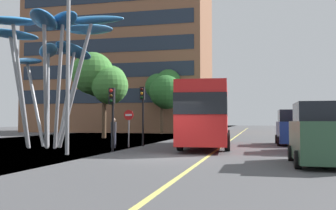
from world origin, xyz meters
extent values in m
cube|color=#4C4C4F|center=(0.00, 0.00, -0.05)|extent=(120.00, 240.00, 0.10)
cube|color=#E0D666|center=(1.62, 0.00, 0.00)|extent=(0.16, 144.00, 0.01)
cube|color=red|center=(0.79, 7.19, 1.93)|extent=(3.24, 11.03, 3.16)
cube|color=black|center=(0.79, 7.19, 2.38)|extent=(3.27, 11.14, 1.01)
cube|color=yellow|center=(0.40, 12.56, 3.21)|extent=(1.35, 0.20, 0.36)
cube|color=#B2B2B7|center=(0.79, 7.19, 3.63)|extent=(2.11, 3.93, 0.24)
cylinder|color=black|center=(1.77, 10.65, 0.48)|extent=(0.35, 0.98, 0.96)
cylinder|color=black|center=(-0.68, 10.47, 0.48)|extent=(0.35, 0.98, 0.96)
cylinder|color=black|center=(2.23, 4.30, 0.48)|extent=(0.35, 0.98, 0.96)
cylinder|color=black|center=(-0.22, 4.12, 0.48)|extent=(0.35, 0.98, 0.96)
cylinder|color=#9EA0A5|center=(-6.51, 4.69, 3.68)|extent=(2.27, 0.38, 7.42)
ellipsoid|color=#388EDB|center=(-5.48, 4.60, 7.36)|extent=(4.10, 1.60, 0.66)
cylinder|color=#9EA0A5|center=(-7.25, 5.90, 3.67)|extent=(1.70, 1.69, 7.40)
ellipsoid|color=#4CA3E5|center=(-6.54, 6.61, 7.35)|extent=(3.36, 3.34, 0.92)
cylinder|color=#9EA0A5|center=(-8.21, 6.87, 3.12)|extent=(0.31, 1.95, 6.30)
ellipsoid|color=#4299E0|center=(-8.16, 7.74, 6.24)|extent=(1.57, 4.05, 0.97)
cylinder|color=#9EA0A5|center=(-8.99, 5.90, 3.04)|extent=(1.05, 1.51, 6.13)
ellipsoid|color=#4CA3E5|center=(-9.38, 6.52, 6.09)|extent=(2.84, 3.50, 0.87)
cylinder|color=#9EA0A5|center=(-9.86, 5.83, 2.74)|extent=(2.37, 1.63, 5.56)
ellipsoid|color=#388EDB|center=(-10.91, 6.51, 5.47)|extent=(3.42, 2.98, 0.94)
cylinder|color=#9EA0A5|center=(-10.02, 4.41, 3.37)|extent=(1.38, 0.53, 6.78)
ellipsoid|color=#4299E0|center=(-10.59, 4.26, 6.74)|extent=(3.64, 2.04, 1.04)
cylinder|color=#9EA0A5|center=(-9.39, 3.65, 3.61)|extent=(0.95, 1.03, 7.26)
ellipsoid|color=#388EDB|center=(-9.72, 3.28, 7.23)|extent=(3.06, 3.18, 0.66)
cylinder|color=#9EA0A5|center=(-7.63, 3.30, 3.45)|extent=(1.03, 1.95, 6.95)
ellipsoid|color=#2D7FD1|center=(-7.25, 2.46, 6.89)|extent=(2.96, 4.33, 0.65)
cylinder|color=#9EA0A5|center=(-7.06, 3.74, 3.54)|extent=(1.06, 0.96, 7.11)
ellipsoid|color=#2D7FD1|center=(-6.67, 3.40, 7.08)|extent=(3.07, 2.92, 0.90)
cylinder|color=black|center=(-3.45, 2.77, 1.62)|extent=(0.12, 0.12, 3.24)
cube|color=black|center=(-3.45, 2.63, 2.84)|extent=(0.28, 0.24, 0.80)
sphere|color=red|center=(-3.45, 2.50, 3.10)|extent=(0.18, 0.18, 0.18)
sphere|color=#3A2707|center=(-3.45, 2.50, 2.84)|extent=(0.18, 0.18, 0.18)
sphere|color=black|center=(-3.45, 2.50, 2.58)|extent=(0.18, 0.18, 0.18)
cylinder|color=black|center=(-3.14, 7.06, 1.83)|extent=(0.12, 0.12, 3.65)
cube|color=black|center=(-3.14, 6.92, 3.25)|extent=(0.28, 0.24, 0.80)
sphere|color=#390706|center=(-3.14, 6.79, 3.51)|extent=(0.18, 0.18, 0.18)
sphere|color=orange|center=(-3.14, 6.79, 3.25)|extent=(0.18, 0.18, 0.18)
sphere|color=black|center=(-3.14, 6.79, 2.99)|extent=(0.18, 0.18, 0.18)
cube|color=#2D5138|center=(5.95, -1.28, 0.86)|extent=(1.87, 4.27, 1.37)
cube|color=black|center=(5.95, -1.28, 1.88)|extent=(1.72, 2.35, 0.67)
cylinder|color=black|center=(5.02, 0.04, 0.30)|extent=(0.20, 0.60, 0.60)
cylinder|color=black|center=(5.02, -2.61, 0.30)|extent=(0.20, 0.60, 0.60)
cube|color=navy|center=(6.60, 4.88, 0.86)|extent=(1.89, 3.92, 1.37)
cube|color=black|center=(6.60, 4.88, 1.94)|extent=(1.74, 2.15, 0.79)
cylinder|color=black|center=(7.55, 6.10, 0.30)|extent=(0.20, 0.60, 0.60)
cylinder|color=black|center=(5.66, 6.10, 0.30)|extent=(0.20, 0.60, 0.60)
cylinder|color=black|center=(5.66, 3.67, 0.30)|extent=(0.20, 0.60, 0.60)
cube|color=navy|center=(5.96, 10.54, 0.85)|extent=(1.85, 4.53, 1.34)
cube|color=black|center=(5.96, 10.54, 1.90)|extent=(1.70, 2.49, 0.76)
cylinder|color=black|center=(6.88, 11.95, 0.30)|extent=(0.20, 0.60, 0.60)
cylinder|color=black|center=(5.04, 11.95, 0.30)|extent=(0.20, 0.60, 0.60)
cylinder|color=black|center=(6.88, 9.14, 0.30)|extent=(0.20, 0.60, 0.60)
cylinder|color=black|center=(5.04, 9.14, 0.30)|extent=(0.20, 0.60, 0.60)
cylinder|color=gray|center=(-4.84, 0.56, 3.82)|extent=(0.18, 0.18, 7.64)
cylinder|color=brown|center=(-9.91, 17.16, 1.65)|extent=(0.39, 0.39, 3.31)
sphere|color=#428438|center=(-10.89, 16.77, 5.91)|extent=(3.88, 3.88, 3.88)
sphere|color=#428438|center=(-10.76, 17.63, 5.16)|extent=(2.69, 2.69, 2.69)
sphere|color=#428438|center=(-9.24, 17.11, 4.28)|extent=(2.47, 2.47, 2.47)
sphere|color=#428438|center=(-9.04, 16.37, 4.70)|extent=(3.28, 3.28, 3.28)
sphere|color=#428438|center=(-9.49, 17.64, 5.23)|extent=(2.95, 2.95, 2.95)
cylinder|color=brown|center=(-7.62, 29.76, 1.84)|extent=(0.40, 0.40, 3.68)
sphere|color=#2D6B2D|center=(-6.97, 29.47, 4.83)|extent=(3.67, 3.67, 3.67)
sphere|color=#2D6B2D|center=(-7.04, 30.89, 6.43)|extent=(3.17, 3.17, 3.17)
sphere|color=#2D6B2D|center=(-6.89, 28.75, 5.06)|extent=(3.95, 3.95, 3.95)
sphere|color=#2D6B2D|center=(-8.37, 30.78, 5.89)|extent=(3.25, 3.25, 3.25)
cylinder|color=#2D3342|center=(-4.33, 5.14, 0.46)|extent=(0.29, 0.29, 0.93)
cylinder|color=#333338|center=(-4.33, 5.14, 1.21)|extent=(0.34, 0.34, 0.57)
sphere|color=tan|center=(-4.33, 5.14, 1.61)|extent=(0.22, 0.22, 0.22)
cylinder|color=gray|center=(-3.73, 6.09, 1.11)|extent=(0.08, 0.08, 2.21)
cylinder|color=red|center=(-3.73, 6.06, 1.91)|extent=(0.60, 0.03, 0.60)
cube|color=white|center=(-3.73, 6.03, 1.91)|extent=(0.40, 0.04, 0.11)
cube|color=brown|center=(-15.91, 38.12, 13.38)|extent=(25.52, 13.00, 26.77)
cube|color=#1E2838|center=(-15.91, 31.60, 4.85)|extent=(23.99, 0.08, 1.87)
cube|color=#1E2838|center=(-15.91, 31.60, 8.20)|extent=(23.99, 0.08, 1.87)
cube|color=#1E2838|center=(-15.91, 31.60, 11.54)|extent=(23.99, 0.08, 1.87)
cube|color=#1E2838|center=(-15.91, 31.60, 14.89)|extent=(23.99, 0.08, 1.87)
camera|label=1|loc=(3.76, -15.77, 1.56)|focal=41.21mm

